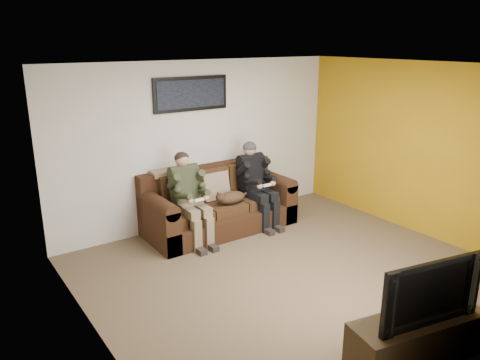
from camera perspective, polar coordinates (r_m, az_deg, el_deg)
floor at (r=6.21m, az=6.35°, el=-11.11°), size 5.00×5.00×0.00m
ceiling at (r=5.50m, az=7.25°, el=13.57°), size 5.00×5.00×0.00m
wall_back at (r=7.50m, az=-4.67°, el=4.46°), size 5.00×0.00×5.00m
wall_front at (r=4.40m, az=26.58°, el=-6.38°), size 5.00×0.00×5.00m
wall_left at (r=4.55m, az=-17.72°, el=-4.63°), size 0.00×4.50×4.50m
wall_right at (r=7.57m, az=21.17°, el=3.49°), size 0.00×4.50×4.50m
accent_wall_right at (r=7.56m, az=21.12°, el=3.48°), size 0.00×4.50×4.50m
sofa at (r=7.42m, az=-2.80°, el=-3.17°), size 2.35×1.01×0.96m
throw_pillow at (r=7.35m, az=-3.01°, el=-0.73°), size 0.45×0.21×0.44m
throw_blanket at (r=7.16m, az=-8.97°, el=0.91°), size 0.48×0.23×0.09m
person_left at (r=6.85m, az=-6.27°, el=-1.55°), size 0.51×0.87×1.33m
person_right at (r=7.47m, az=1.91°, el=0.15°), size 0.51×0.86×1.33m
cat at (r=7.16m, az=-1.18°, el=-2.14°), size 0.66×0.26×0.24m
framed_poster at (r=7.25m, az=-5.99°, el=10.41°), size 1.25×0.05×0.52m
tv_stand at (r=4.91m, az=20.77°, el=-17.57°), size 1.42×0.69×0.43m
television at (r=4.65m, az=21.45°, el=-12.15°), size 1.10×0.35×0.63m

